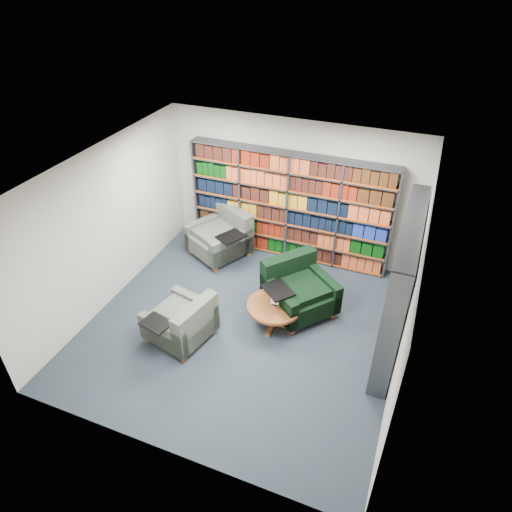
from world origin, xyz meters
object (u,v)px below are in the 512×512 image
at_px(chair_green_right, 297,290).
at_px(coffee_table, 274,309).
at_px(chair_teal_left, 223,237).
at_px(chair_teal_front, 184,324).

bearing_deg(chair_green_right, coffee_table, -110.56).
distance_m(chair_teal_left, coffee_table, 2.40).
bearing_deg(chair_teal_front, chair_green_right, 44.55).
height_order(chair_teal_front, coffee_table, chair_teal_front).
bearing_deg(chair_teal_front, chair_teal_left, 100.92).
xyz_separation_m(chair_green_right, coffee_table, (-0.21, -0.56, -0.03)).
relative_size(chair_green_right, chair_teal_front, 1.23).
xyz_separation_m(chair_teal_left, coffee_table, (1.72, -1.66, -0.03)).
xyz_separation_m(chair_teal_left, chair_teal_front, (0.49, -2.53, -0.04)).
height_order(chair_teal_left, chair_green_right, chair_green_right).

